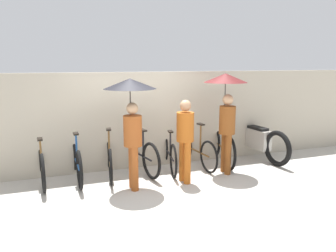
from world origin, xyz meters
TOP-DOWN VIEW (x-y plane):
  - ground_plane at (0.00, 0.00)m, footprint 30.00×30.00m
  - back_wall at (0.00, 1.66)m, footprint 12.72×0.12m
  - parked_bicycle_0 at (-1.88, 1.35)m, footprint 0.44×1.74m
  - parked_bicycle_1 at (-1.26, 1.29)m, footprint 0.44×1.79m
  - parked_bicycle_2 at (-0.63, 1.30)m, footprint 0.44×1.69m
  - parked_bicycle_3 at (-0.00, 1.34)m, footprint 0.51×1.74m
  - parked_bicycle_4 at (0.63, 1.31)m, footprint 0.51×1.75m
  - parked_bicycle_5 at (1.26, 1.31)m, footprint 0.44×1.73m
  - parked_bicycle_6 at (1.89, 1.31)m, footprint 0.51×1.75m
  - pedestrian_leading at (-0.34, 0.54)m, footprint 0.92×0.92m
  - pedestrian_center at (0.64, 0.45)m, footprint 0.32×0.32m
  - pedestrian_trailing at (1.63, 0.73)m, footprint 0.87×0.87m
  - motorcycle at (2.83, 1.33)m, footprint 0.58×2.08m

SIDE VIEW (x-z plane):
  - ground_plane at x=0.00m, z-range 0.00..0.00m
  - parked_bicycle_4 at x=0.63m, z-range -0.13..0.84m
  - parked_bicycle_5 at x=1.26m, z-range -0.16..0.88m
  - parked_bicycle_2 at x=-0.63m, z-range -0.13..0.86m
  - parked_bicycle_0 at x=-1.88m, z-range -0.14..0.86m
  - parked_bicycle_1 at x=-1.26m, z-range -0.16..0.90m
  - parked_bicycle_3 at x=0.00m, z-range -0.16..0.91m
  - parked_bicycle_6 at x=1.89m, z-range -0.13..0.89m
  - motorcycle at x=2.83m, z-range -0.05..0.91m
  - pedestrian_center at x=0.64m, z-range 0.12..1.68m
  - back_wall at x=0.00m, z-range 0.00..2.03m
  - pedestrian_leading at x=-0.34m, z-range 0.53..2.47m
  - pedestrian_trailing at x=1.63m, z-range 0.51..2.52m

